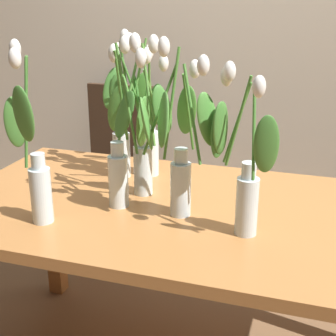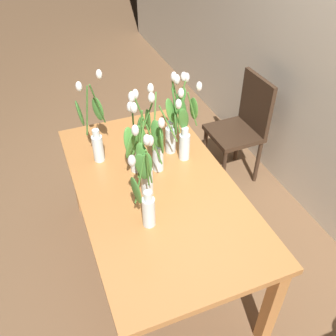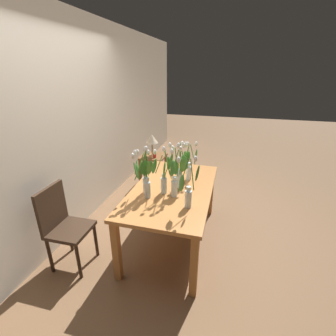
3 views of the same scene
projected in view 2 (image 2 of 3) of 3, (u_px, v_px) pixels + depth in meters
ground_plane at (158, 262)px, 2.65m from camera, size 18.00×18.00×0.00m
dining_table at (156, 197)px, 2.23m from camera, size 1.60×0.90×0.74m
tulip_vase_0 at (176, 121)px, 2.30m from camera, size 0.24×0.18×0.56m
tulip_vase_1 at (138, 146)px, 2.17m from camera, size 0.21×0.17×0.58m
tulip_vase_2 at (144, 161)px, 1.99m from camera, size 0.28×0.24×0.58m
tulip_vase_3 at (146, 194)px, 1.83m from camera, size 0.22×0.17×0.52m
tulip_vase_4 at (95, 134)px, 2.26m from camera, size 0.19×0.20×0.56m
tulip_vase_5 at (184, 133)px, 2.28m from camera, size 0.14×0.24×0.57m
tulip_vase_6 at (157, 143)px, 2.16m from camera, size 0.21×0.27×0.57m
dining_chair at (243, 124)px, 3.09m from camera, size 0.41×0.41×0.93m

